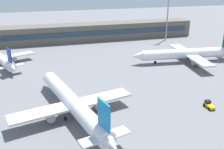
% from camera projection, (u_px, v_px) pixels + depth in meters
% --- Properties ---
extents(ground_plane, '(400.00, 400.00, 0.00)m').
position_uv_depth(ground_plane, '(113.00, 83.00, 84.55)').
color(ground_plane, slate).
extents(terminal_building, '(126.98, 12.13, 9.00)m').
position_uv_depth(terminal_building, '(81.00, 32.00, 139.08)').
color(terminal_building, '#5B564C').
rests_on(terminal_building, ground_plane).
extents(airplane_near, '(31.51, 44.48, 11.13)m').
position_uv_depth(airplane_near, '(72.00, 102.00, 64.34)').
color(airplane_near, silver).
rests_on(airplane_near, ground_plane).
extents(airplane_mid, '(46.02, 32.26, 11.37)m').
position_uv_depth(airplane_mid, '(186.00, 54.00, 104.32)').
color(airplane_mid, white).
rests_on(airplane_mid, ground_plane).
extents(baggage_tug_yellow, '(2.00, 3.69, 1.75)m').
position_uv_depth(baggage_tug_yellow, '(209.00, 105.00, 68.38)').
color(baggage_tug_yellow, '#F2B20C').
rests_on(baggage_tug_yellow, ground_plane).
extents(floodlight_tower_west, '(3.20, 0.80, 29.90)m').
position_uv_depth(floodlight_tower_west, '(168.00, 8.00, 136.84)').
color(floodlight_tower_west, gray).
rests_on(floodlight_tower_west, ground_plane).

